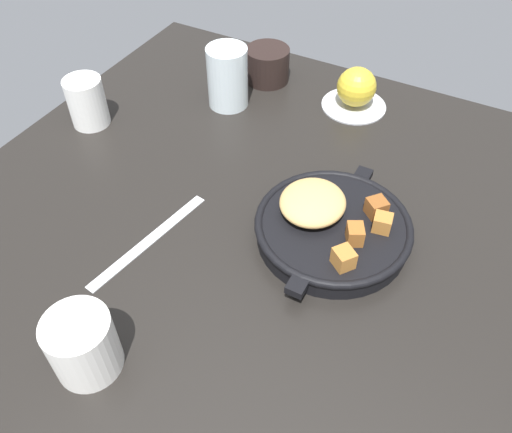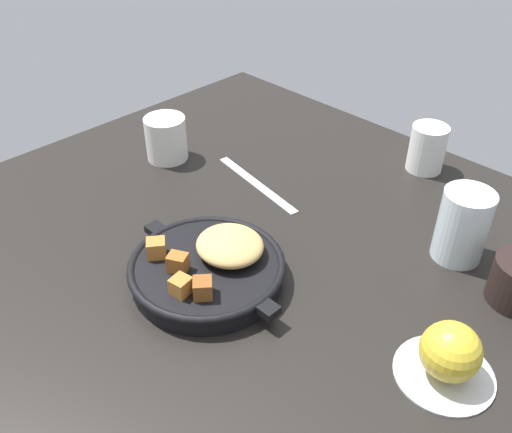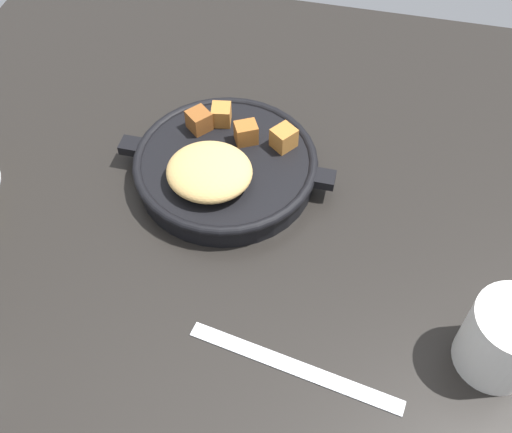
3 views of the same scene
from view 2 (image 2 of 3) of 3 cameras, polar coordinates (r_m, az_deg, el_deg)
name	(u,v)px [view 2 (image 2 of 3)]	position (r cm, az deg, el deg)	size (l,w,h in cm)	color
ground_plane	(234,245)	(89.22, -2.28, -2.94)	(98.41, 98.48, 2.40)	black
cast_iron_skillet	(209,267)	(80.01, -4.80, -5.14)	(26.78, 22.49, 6.45)	black
saucer_plate	(444,373)	(73.25, 18.67, -14.88)	(12.10, 12.10, 0.60)	#B7BABF
red_apple	(451,351)	(70.38, 19.29, -12.85)	(7.22, 7.22, 7.22)	gold
butter_knife	(257,184)	(101.30, 0.05, 3.39)	(22.26, 1.60, 0.36)	silver
ceramic_mug_white	(166,138)	(108.93, -9.17, 7.89)	(7.85, 7.85, 8.43)	silver
water_glass_tall	(463,226)	(87.32, 20.36, -0.87)	(7.47, 7.47, 11.32)	silver
white_creamer_pitcher	(427,148)	(108.55, 17.09, 6.68)	(6.66, 6.66, 8.79)	white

